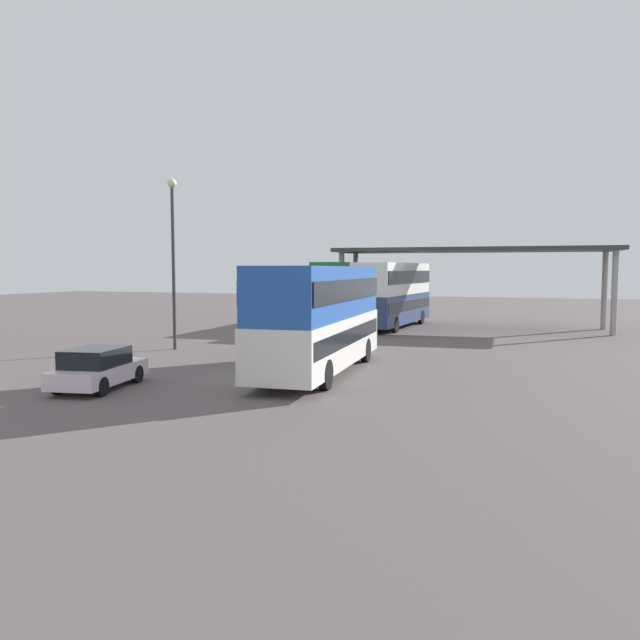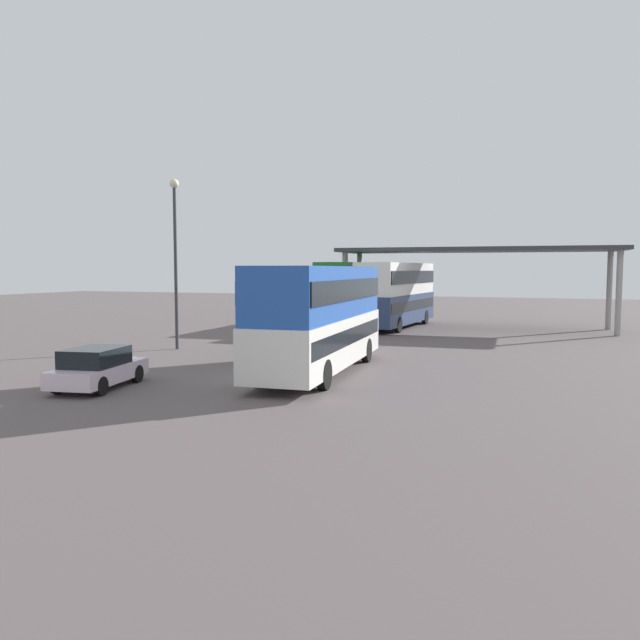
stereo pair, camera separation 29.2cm
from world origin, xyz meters
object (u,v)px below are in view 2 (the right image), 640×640
Objects in this scene: double_decker_near_canopy at (350,290)px; double_decker_mid_row at (397,292)px; double_decker_main at (320,315)px; lamppost_tall at (175,244)px; parked_hatchback at (98,368)px.

double_decker_near_canopy is 4.51m from double_decker_mid_row.
lamppost_tall reaches higher than double_decker_main.
double_decker_near_canopy is (-5.74, 21.06, 0.18)m from double_decker_main.
double_decker_near_canopy is at bearing 65.17° from double_decker_mid_row.
double_decker_near_canopy is 1.27× the size of lamppost_tall.
double_decker_main is 1.00× the size of double_decker_near_canopy.
double_decker_mid_row is 16.82m from lamppost_tall.
double_decker_mid_row is 1.31× the size of lamppost_tall.
double_decker_near_canopy is at bearing -9.86° from parked_hatchback.
double_decker_main is 1.27× the size of lamppost_tall.
double_decker_near_canopy is at bearing 78.97° from lamppost_tall.
double_decker_main is 10.35m from lamppost_tall.
double_decker_near_canopy reaches higher than parked_hatchback.
double_decker_near_canopy is 0.97× the size of double_decker_mid_row.
double_decker_main is at bearing -24.20° from lamppost_tall.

